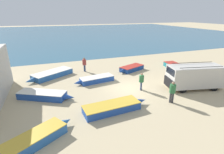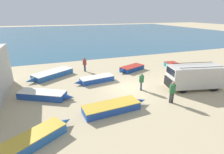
{
  "view_description": "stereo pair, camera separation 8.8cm",
  "coord_description": "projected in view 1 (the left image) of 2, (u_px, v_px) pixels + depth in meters",
  "views": [
    {
      "loc": [
        -6.95,
        -13.65,
        6.77
      ],
      "look_at": [
        -1.53,
        1.11,
        1.0
      ],
      "focal_mm": 28.0,
      "sensor_mm": 36.0,
      "label": 1
    },
    {
      "loc": [
        -6.87,
        -13.68,
        6.77
      ],
      "look_at": [
        -1.53,
        1.11,
        1.0
      ],
      "focal_mm": 28.0,
      "sensor_mm": 36.0,
      "label": 2
    }
  ],
  "objects": [
    {
      "name": "ground_plane",
      "position": [
        131.0,
        89.0,
        16.61
      ],
      "size": [
        200.0,
        200.0,
        0.0
      ],
      "primitive_type": "plane",
      "color": "tan"
    },
    {
      "name": "sea_water",
      "position": [
        67.0,
        33.0,
        62.43
      ],
      "size": [
        120.0,
        80.0,
        0.01
      ],
      "primitive_type": "cube",
      "color": "#33607A",
      "rests_on": "ground_plane"
    },
    {
      "name": "parked_van",
      "position": [
        195.0,
        76.0,
        16.32
      ],
      "size": [
        5.36,
        2.95,
        2.35
      ],
      "rotation": [
        0.0,
        0.0,
        2.93
      ],
      "color": "beige",
      "rests_on": "ground_plane"
    },
    {
      "name": "fishing_rowboat_0",
      "position": [
        131.0,
        68.0,
        21.77
      ],
      "size": [
        3.88,
        2.46,
        0.57
      ],
      "rotation": [
        0.0,
        0.0,
        3.53
      ],
      "color": "navy",
      "rests_on": "ground_plane"
    },
    {
      "name": "fishing_rowboat_1",
      "position": [
        114.0,
        107.0,
        12.81
      ],
      "size": [
        5.14,
        1.74,
        0.58
      ],
      "rotation": [
        0.0,
        0.0,
        0.08
      ],
      "color": "#234CA3",
      "rests_on": "ground_plane"
    },
    {
      "name": "fishing_rowboat_2",
      "position": [
        96.0,
        79.0,
        18.19
      ],
      "size": [
        4.29,
        1.77,
        0.55
      ],
      "rotation": [
        0.0,
        0.0,
        3.29
      ],
      "color": "#234CA3",
      "rests_on": "ground_plane"
    },
    {
      "name": "fishing_rowboat_3",
      "position": [
        44.0,
        95.0,
        14.64
      ],
      "size": [
        4.65,
        3.11,
        0.59
      ],
      "rotation": [
        0.0,
        0.0,
        5.78
      ],
      "color": "#234CA3",
      "rests_on": "ground_plane"
    },
    {
      "name": "fishing_rowboat_4",
      "position": [
        176.0,
        67.0,
        22.38
      ],
      "size": [
        1.72,
        4.07,
        0.59
      ],
      "rotation": [
        0.0,
        0.0,
        4.64
      ],
      "color": "#1E757F",
      "rests_on": "ground_plane"
    },
    {
      "name": "fishing_rowboat_5",
      "position": [
        38.0,
        137.0,
        9.66
      ],
      "size": [
        4.0,
        2.95,
        0.6
      ],
      "rotation": [
        0.0,
        0.0,
        0.56
      ],
      "color": "#2D66AD",
      "rests_on": "ground_plane"
    },
    {
      "name": "fishing_rowboat_6",
      "position": [
        51.0,
        74.0,
        19.59
      ],
      "size": [
        5.16,
        3.81,
        0.61
      ],
      "rotation": [
        0.0,
        0.0,
        3.7
      ],
      "color": "#2D66AD",
      "rests_on": "ground_plane"
    },
    {
      "name": "fisherman_0",
      "position": [
        172.0,
        90.0,
        13.7
      ],
      "size": [
        0.47,
        0.47,
        1.8
      ],
      "rotation": [
        0.0,
        0.0,
        1.15
      ],
      "color": "#38383D",
      "rests_on": "ground_plane"
    },
    {
      "name": "fisherman_1",
      "position": [
        141.0,
        80.0,
        16.02
      ],
      "size": [
        0.44,
        0.44,
        1.66
      ],
      "rotation": [
        0.0,
        0.0,
        2.7
      ],
      "color": "navy",
      "rests_on": "ground_plane"
    },
    {
      "name": "fisherman_2",
      "position": [
        84.0,
        63.0,
        21.19
      ],
      "size": [
        0.45,
        0.45,
        1.73
      ],
      "rotation": [
        0.0,
        0.0,
        0.26
      ],
      "color": "navy",
      "rests_on": "ground_plane"
    }
  ]
}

